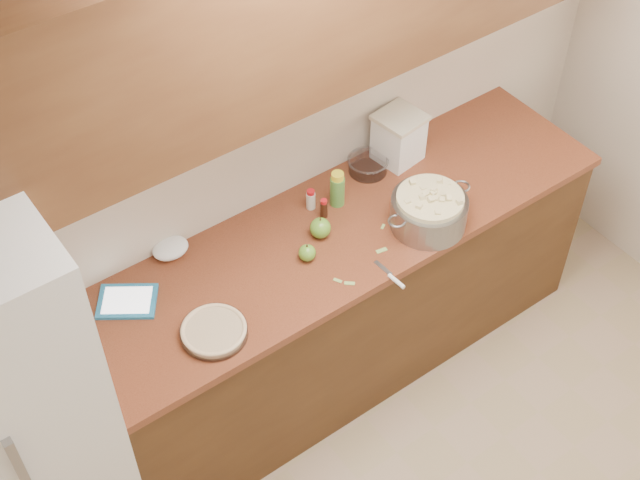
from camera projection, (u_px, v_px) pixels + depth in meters
room_shell at (622, 445)px, 2.58m from camera, size 3.60×3.60×3.60m
counter_run at (322, 308)px, 4.01m from camera, size 2.64×0.68×0.92m
upper_cabinets at (296, 2)px, 3.02m from camera, size 2.60×0.34×0.70m
pie at (214, 331)px, 3.32m from camera, size 0.26×0.26×0.04m
colander at (429, 211)px, 3.68m from camera, size 0.42×0.32×0.16m
flour_canister at (399, 137)px, 3.94m from camera, size 0.22×0.22×0.24m
tablet at (127, 301)px, 3.43m from camera, size 0.28×0.27×0.02m
paring_knife at (394, 279)px, 3.51m from camera, size 0.03×0.18×0.02m
lemon_bottle at (337, 189)px, 3.76m from camera, size 0.06×0.06×0.17m
cinnamon_shaker at (311, 199)px, 3.77m from camera, size 0.04×0.04×0.10m
vanilla_bottle at (324, 208)px, 3.74m from camera, size 0.03×0.03×0.09m
mixing_bowl at (368, 164)px, 3.94m from camera, size 0.19×0.19×0.07m
paper_towel at (170, 248)px, 3.59m from camera, size 0.19×0.17×0.06m
apple_left at (307, 253)px, 3.57m from camera, size 0.07×0.07×0.08m
apple_center at (320, 228)px, 3.66m from camera, size 0.09×0.09×0.10m
peel_a at (338, 281)px, 3.51m from camera, size 0.03×0.04×0.00m
peel_b at (382, 250)px, 3.63m from camera, size 0.05×0.03×0.00m
peel_c at (383, 227)px, 3.72m from camera, size 0.03×0.03×0.00m
peel_d at (350, 283)px, 3.50m from camera, size 0.04×0.04×0.00m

